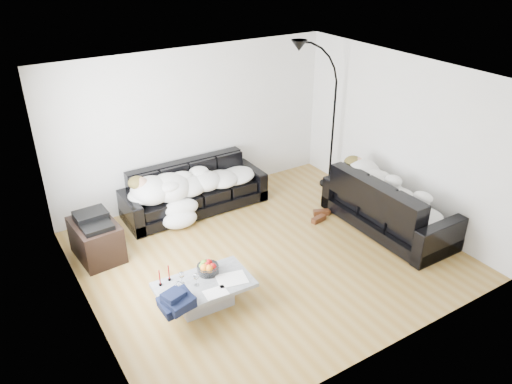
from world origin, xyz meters
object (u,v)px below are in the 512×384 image
sleeper_back (195,177)px  stereo (93,219)px  wine_glass_a (182,278)px  wine_glass_b (179,287)px  sofa_back (195,188)px  coffee_table (205,294)px  candle_left (160,278)px  fruit_bowl (208,267)px  sleeper_right (391,192)px  wine_glass_c (196,279)px  shoes (320,216)px  sofa_right (389,204)px  candle_right (169,273)px  av_cabinet (97,240)px  floor_lamp (333,124)px

sleeper_back → stereo: size_ratio=4.60×
wine_glass_a → wine_glass_b: size_ratio=1.05×
sofa_back → coffee_table: bearing=-113.2°
sofa_back → sleeper_back: (0.00, -0.05, 0.23)m
candle_left → wine_glass_b: bearing=-61.8°
coffee_table → fruit_bowl: (0.14, 0.17, 0.26)m
sleeper_back → coffee_table: sleeper_back is taller
sofa_back → sleeper_right: sleeper_right is taller
wine_glass_a → wine_glass_c: size_ratio=0.95×
fruit_bowl → shoes: (2.43, 0.76, -0.38)m
sofa_right → sleeper_back: bearing=47.6°
sofa_back → sofa_right: (2.30, -2.16, 0.05)m
wine_glass_a → sofa_back: bearing=60.6°
sleeper_back → fruit_bowl: bearing=-112.0°
coffee_table → candle_left: size_ratio=5.37×
sofa_back → candle_left: 2.51m
wine_glass_c → candle_right: candle_right is taller
sleeper_back → sleeper_right: 3.12m
sofa_right → stereo: 4.43m
candle_right → stereo: 1.58m
sleeper_back → coffee_table: (-0.98, -2.24, -0.45)m
coffee_table → wine_glass_c: 0.28m
fruit_bowl → shoes: size_ratio=0.63×
stereo → av_cabinet: bearing=0.0°
candle_left → shoes: (3.04, 0.68, -0.40)m
sofa_back → stereo: size_ratio=5.44×
sofa_right → stereo: bearing=68.2°
sofa_back → stereo: 1.89m
sleeper_right → floor_lamp: 1.79m
candle_left → shoes: size_ratio=0.50×
wine_glass_c → candle_left: size_ratio=0.82×
coffee_table → shoes: coffee_table is taller
coffee_table → wine_glass_b: (-0.33, -0.01, 0.25)m
wine_glass_c → fruit_bowl: bearing=33.6°
sofa_right → shoes: 1.13m
sofa_back → candle_left: (-1.45, -2.05, 0.06)m
fruit_bowl → shoes: 2.57m
candle_left → sleeper_right: bearing=-1.7°
coffee_table → sofa_back: bearing=66.8°
wine_glass_c → candle_right: (-0.24, 0.27, 0.02)m
sleeper_back → av_cabinet: size_ratio=2.49×
wine_glass_a → av_cabinet: av_cabinet is taller
stereo → wine_glass_b: bearing=-77.4°
coffee_table → av_cabinet: (-0.82, 1.78, 0.11)m
fruit_bowl → wine_glass_b: 0.51m
sleeper_back → candle_right: sleeper_back is taller
wine_glass_b → stereo: bearing=105.2°
candle_left → wine_glass_a: bearing=-24.3°
shoes → sleeper_right: bearing=-45.3°
fruit_bowl → candle_right: candle_right is taller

